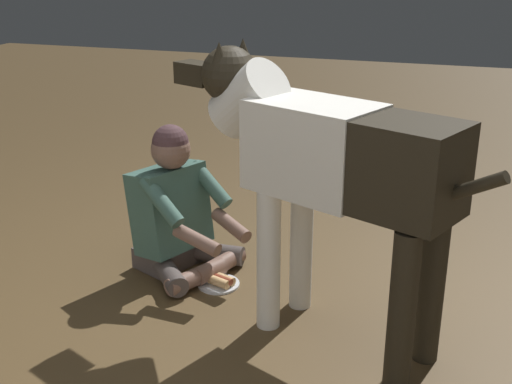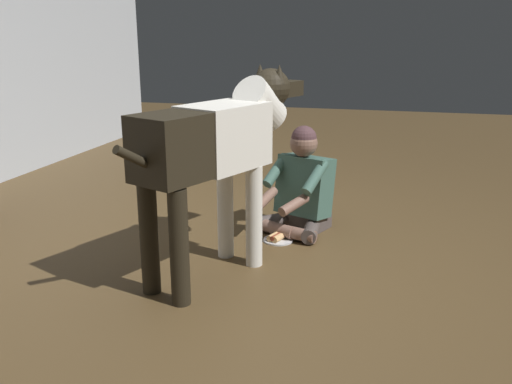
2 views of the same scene
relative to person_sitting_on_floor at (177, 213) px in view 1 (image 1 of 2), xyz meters
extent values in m
plane|color=brown|center=(-0.59, 0.11, -0.33)|extent=(15.38, 15.38, 0.00)
cube|color=#4D433F|center=(0.07, -0.03, -0.27)|extent=(0.35, 0.41, 0.12)
cylinder|color=#4D433F|center=(-0.13, -0.11, -0.27)|extent=(0.40, 0.13, 0.11)
cylinder|color=#7E5B4C|center=(-0.24, 0.01, -0.27)|extent=(0.20, 0.37, 0.09)
cylinder|color=#4D433F|center=(-0.01, 0.17, -0.27)|extent=(0.35, 0.37, 0.11)
cylinder|color=#7E5B4C|center=(-0.18, 0.17, -0.27)|extent=(0.25, 0.36, 0.09)
cube|color=#3D6155|center=(0.05, -0.02, 0.01)|extent=(0.41, 0.47, 0.48)
cylinder|color=#3D6155|center=(-0.15, -0.13, 0.14)|extent=(0.30, 0.19, 0.24)
cylinder|color=#7E5B4C|center=(-0.31, -0.01, -0.03)|extent=(0.27, 0.20, 0.12)
cylinder|color=#3D6155|center=(-0.01, 0.19, 0.14)|extent=(0.30, 0.19, 0.24)
cylinder|color=#7E5B4C|center=(-0.22, 0.22, -0.03)|extent=(0.28, 0.13, 0.12)
sphere|color=#7E5B4C|center=(0.02, -0.01, 0.35)|extent=(0.21, 0.21, 0.21)
sphere|color=#4B3135|center=(0.02, -0.01, 0.39)|extent=(0.19, 0.19, 0.19)
cylinder|color=silver|center=(-0.65, 0.40, 0.01)|extent=(0.11, 0.11, 0.68)
cylinder|color=silver|center=(-0.74, 0.18, 0.01)|extent=(0.11, 0.11, 0.68)
cylinder|color=black|center=(-1.28, 0.66, 0.01)|extent=(0.11, 0.11, 0.68)
cylinder|color=black|center=(-1.37, 0.44, 0.01)|extent=(0.11, 0.11, 0.68)
cube|color=silver|center=(-0.83, 0.34, 0.54)|extent=(0.63, 0.53, 0.39)
cube|color=black|center=(-1.21, 0.50, 0.54)|extent=(0.56, 0.49, 0.37)
cylinder|color=silver|center=(-0.49, 0.20, 0.70)|extent=(0.46, 0.38, 0.38)
sphere|color=black|center=(-0.38, 0.16, 0.80)|extent=(0.26, 0.26, 0.26)
cube|color=black|center=(-0.17, 0.07, 0.78)|extent=(0.23, 0.18, 0.11)
cone|color=black|center=(-0.36, 0.23, 0.89)|extent=(0.12, 0.12, 0.12)
cone|color=black|center=(-0.42, 0.09, 0.89)|extent=(0.12, 0.12, 0.12)
cylinder|color=black|center=(-1.44, 0.60, 0.50)|extent=(0.34, 0.18, 0.23)
cylinder|color=silver|center=(-0.28, 0.12, -0.33)|extent=(0.22, 0.22, 0.01)
cylinder|color=#E5B272|center=(-0.29, 0.10, -0.30)|extent=(0.17, 0.10, 0.05)
cylinder|color=#E5B272|center=(-0.27, 0.14, -0.30)|extent=(0.17, 0.10, 0.05)
cylinder|color=brown|center=(-0.28, 0.12, -0.29)|extent=(0.18, 0.09, 0.04)
camera|label=1|loc=(-1.44, 2.95, 1.33)|focal=45.61mm
camera|label=2|loc=(-3.99, -0.69, 1.16)|focal=38.28mm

